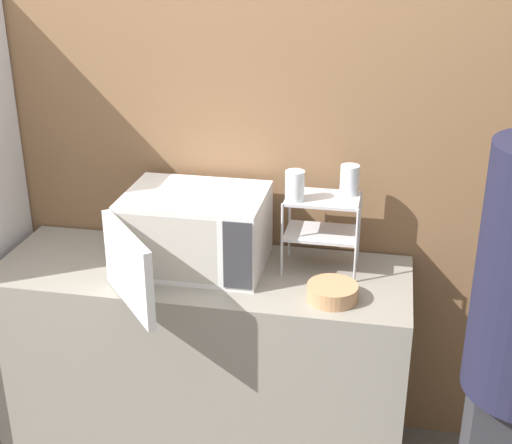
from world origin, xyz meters
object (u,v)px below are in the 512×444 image
(microwave, at_px, (193,231))
(glass_back_right, at_px, (350,180))
(bowl, at_px, (332,292))
(dish_rack, at_px, (322,218))
(glass_front_left, at_px, (295,186))

(microwave, xyz_separation_m, glass_back_right, (0.60, 0.14, 0.21))
(glass_back_right, bearing_deg, bowl, -94.39)
(dish_rack, bearing_deg, glass_front_left, -153.87)
(glass_back_right, distance_m, bowl, 0.45)
(bowl, bearing_deg, microwave, 163.53)
(glass_back_right, xyz_separation_m, bowl, (-0.02, -0.31, -0.33))
(dish_rack, height_order, bowl, dish_rack)
(glass_back_right, height_order, bowl, glass_back_right)
(dish_rack, relative_size, bowl, 1.61)
(dish_rack, distance_m, bowl, 0.32)
(microwave, bearing_deg, glass_back_right, 12.87)
(microwave, relative_size, glass_back_right, 6.43)
(glass_front_left, xyz_separation_m, bowl, (0.18, -0.20, -0.33))
(glass_back_right, bearing_deg, microwave, -167.13)
(bowl, bearing_deg, glass_front_left, 131.22)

